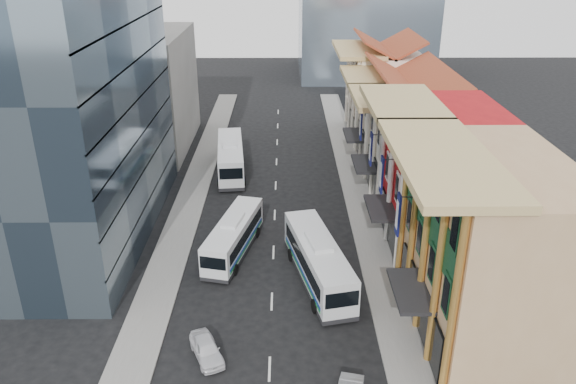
{
  "coord_description": "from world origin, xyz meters",
  "views": [
    {
      "loc": [
        0.95,
        -25.74,
        23.88
      ],
      "look_at": [
        1.24,
        17.4,
        4.45
      ],
      "focal_mm": 35.0,
      "sensor_mm": 36.0,
      "label": 1
    }
  ],
  "objects_px": {
    "office_tower": "(58,63)",
    "bus_right": "(318,260)",
    "sedan_left": "(207,349)",
    "shophouse_tan": "(491,250)",
    "bus_left_near": "(234,235)",
    "bus_left_far": "(231,157)"
  },
  "relations": [
    {
      "from": "sedan_left",
      "to": "bus_left_far",
      "type": "bearing_deg",
      "value": 68.25
    },
    {
      "from": "office_tower",
      "to": "bus_right",
      "type": "bearing_deg",
      "value": -22.25
    },
    {
      "from": "shophouse_tan",
      "to": "office_tower",
      "type": "bearing_deg",
      "value": 155.7
    },
    {
      "from": "bus_left_far",
      "to": "sedan_left",
      "type": "distance_m",
      "value": 30.67
    },
    {
      "from": "office_tower",
      "to": "bus_left_far",
      "type": "relative_size",
      "value": 2.56
    },
    {
      "from": "bus_right",
      "to": "sedan_left",
      "type": "xyz_separation_m",
      "value": [
        -7.41,
        -8.54,
        -1.21
      ]
    },
    {
      "from": "office_tower",
      "to": "bus_left_far",
      "type": "height_order",
      "value": "office_tower"
    },
    {
      "from": "bus_left_near",
      "to": "bus_left_far",
      "type": "distance_m",
      "value": 17.8
    },
    {
      "from": "bus_left_near",
      "to": "sedan_left",
      "type": "relative_size",
      "value": 2.71
    },
    {
      "from": "bus_left_near",
      "to": "sedan_left",
      "type": "distance_m",
      "value": 12.97
    },
    {
      "from": "office_tower",
      "to": "bus_right",
      "type": "relative_size",
      "value": 2.62
    },
    {
      "from": "bus_left_far",
      "to": "sedan_left",
      "type": "bearing_deg",
      "value": -93.52
    },
    {
      "from": "bus_left_near",
      "to": "bus_right",
      "type": "height_order",
      "value": "bus_right"
    },
    {
      "from": "shophouse_tan",
      "to": "office_tower",
      "type": "relative_size",
      "value": 0.47
    },
    {
      "from": "sedan_left",
      "to": "office_tower",
      "type": "bearing_deg",
      "value": 103.84
    },
    {
      "from": "bus_left_far",
      "to": "shophouse_tan",
      "type": "bearing_deg",
      "value": -61.09
    },
    {
      "from": "bus_right",
      "to": "sedan_left",
      "type": "relative_size",
      "value": 3.1
    },
    {
      "from": "shophouse_tan",
      "to": "bus_right",
      "type": "distance_m",
      "value": 12.64
    },
    {
      "from": "shophouse_tan",
      "to": "sedan_left",
      "type": "xyz_separation_m",
      "value": [
        -17.94,
        -2.91,
        -5.37
      ]
    },
    {
      "from": "office_tower",
      "to": "sedan_left",
      "type": "height_order",
      "value": "office_tower"
    },
    {
      "from": "bus_left_near",
      "to": "sedan_left",
      "type": "height_order",
      "value": "bus_left_near"
    },
    {
      "from": "bus_left_near",
      "to": "bus_left_far",
      "type": "xyz_separation_m",
      "value": [
        -1.78,
        17.71,
        0.28
      ]
    }
  ]
}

